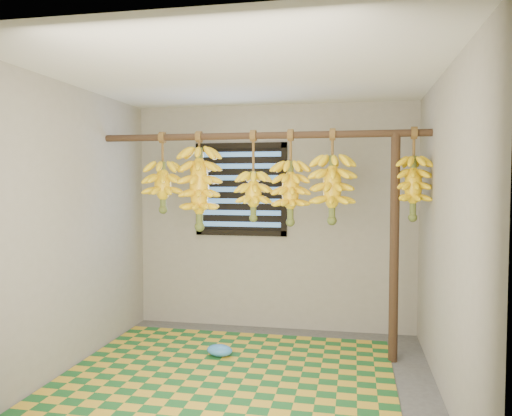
% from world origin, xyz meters
% --- Properties ---
extents(floor, '(3.00, 3.00, 0.01)m').
position_xyz_m(floor, '(0.00, 0.00, -0.01)').
color(floor, '#494949').
rests_on(floor, ground).
extents(ceiling, '(3.00, 3.00, 0.01)m').
position_xyz_m(ceiling, '(0.00, 0.00, 2.40)').
color(ceiling, silver).
rests_on(ceiling, wall_back).
extents(wall_back, '(3.00, 0.01, 2.40)m').
position_xyz_m(wall_back, '(0.00, 1.50, 1.20)').
color(wall_back, gray).
rests_on(wall_back, floor).
extents(wall_left, '(0.01, 3.00, 2.40)m').
position_xyz_m(wall_left, '(-1.50, 0.00, 1.20)').
color(wall_left, gray).
rests_on(wall_left, floor).
extents(wall_right, '(0.01, 3.00, 2.40)m').
position_xyz_m(wall_right, '(1.50, 0.00, 1.20)').
color(wall_right, gray).
rests_on(wall_right, floor).
extents(window, '(1.00, 0.04, 1.00)m').
position_xyz_m(window, '(-0.35, 1.48, 1.50)').
color(window, black).
rests_on(window, wall_back).
extents(hanging_pole, '(3.00, 0.06, 0.06)m').
position_xyz_m(hanging_pole, '(0.00, 0.70, 2.00)').
color(hanging_pole, '#3E2618').
rests_on(hanging_pole, wall_left).
extents(support_post, '(0.08, 0.08, 2.00)m').
position_xyz_m(support_post, '(1.20, 0.70, 1.00)').
color(support_post, '#3E2618').
rests_on(support_post, floor).
extents(woven_mat, '(2.67, 2.13, 0.01)m').
position_xyz_m(woven_mat, '(-0.15, 0.16, 0.01)').
color(woven_mat, '#195824').
rests_on(woven_mat, floor).
extents(plastic_bag, '(0.28, 0.23, 0.10)m').
position_xyz_m(plastic_bag, '(-0.33, 0.51, 0.06)').
color(plastic_bag, '#3783CE').
rests_on(plastic_bag, woven_mat).
extents(banana_bunch_a, '(0.36, 0.36, 0.75)m').
position_xyz_m(banana_bunch_a, '(-0.93, 0.70, 1.54)').
color(banana_bunch_a, brown).
rests_on(banana_bunch_a, hanging_pole).
extents(banana_bunch_b, '(0.36, 0.36, 0.91)m').
position_xyz_m(banana_bunch_b, '(-0.57, 0.70, 1.52)').
color(banana_bunch_b, brown).
rests_on(banana_bunch_b, hanging_pole).
extents(banana_bunch_c, '(0.31, 0.31, 0.82)m').
position_xyz_m(banana_bunch_c, '(-0.05, 0.70, 1.46)').
color(banana_bunch_c, brown).
rests_on(banana_bunch_c, hanging_pole).
extents(banana_bunch_d, '(0.34, 0.34, 0.85)m').
position_xyz_m(banana_bunch_d, '(0.29, 0.70, 1.48)').
color(banana_bunch_d, brown).
rests_on(banana_bunch_d, hanging_pole).
extents(banana_bunch_e, '(0.37, 0.37, 0.83)m').
position_xyz_m(banana_bunch_e, '(0.66, 0.70, 1.52)').
color(banana_bunch_e, brown).
rests_on(banana_bunch_e, hanging_pole).
extents(banana_bunch_f, '(0.30, 0.30, 0.80)m').
position_xyz_m(banana_bunch_f, '(1.35, 0.70, 1.53)').
color(banana_bunch_f, brown).
rests_on(banana_bunch_f, hanging_pole).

